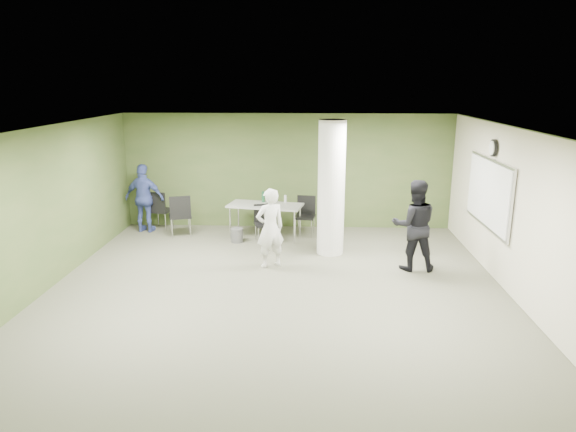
{
  "coord_description": "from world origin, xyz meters",
  "views": [
    {
      "loc": [
        0.58,
        -8.4,
        3.54
      ],
      "look_at": [
        0.15,
        1.0,
        1.06
      ],
      "focal_mm": 32.0,
      "sensor_mm": 36.0,
      "label": 1
    }
  ],
  "objects_px": {
    "man_blue": "(145,198)",
    "man_black": "(414,225)",
    "chair_back_left": "(159,207)",
    "folding_table": "(265,207)",
    "woman_white": "(270,228)"
  },
  "relations": [
    {
      "from": "man_blue",
      "to": "man_black",
      "type": "bearing_deg",
      "value": 167.21
    },
    {
      "from": "chair_back_left",
      "to": "folding_table",
      "type": "bearing_deg",
      "value": 179.11
    },
    {
      "from": "chair_back_left",
      "to": "woman_white",
      "type": "relative_size",
      "value": 0.61
    },
    {
      "from": "man_black",
      "to": "man_blue",
      "type": "bearing_deg",
      "value": -21.43
    },
    {
      "from": "chair_back_left",
      "to": "man_blue",
      "type": "xyz_separation_m",
      "value": [
        -0.29,
        -0.16,
        0.26
      ]
    },
    {
      "from": "man_blue",
      "to": "woman_white",
      "type": "bearing_deg",
      "value": 152.74
    },
    {
      "from": "woman_white",
      "to": "folding_table",
      "type": "bearing_deg",
      "value": -109.58
    },
    {
      "from": "chair_back_left",
      "to": "man_blue",
      "type": "distance_m",
      "value": 0.42
    },
    {
      "from": "woman_white",
      "to": "chair_back_left",
      "type": "bearing_deg",
      "value": -67.56
    },
    {
      "from": "man_black",
      "to": "woman_white",
      "type": "bearing_deg",
      "value": -0.54
    },
    {
      "from": "woman_white",
      "to": "man_blue",
      "type": "xyz_separation_m",
      "value": [
        -3.2,
        2.29,
        0.04
      ]
    },
    {
      "from": "folding_table",
      "to": "woman_white",
      "type": "xyz_separation_m",
      "value": [
        0.26,
        -1.91,
        0.04
      ]
    },
    {
      "from": "folding_table",
      "to": "chair_back_left",
      "type": "distance_m",
      "value": 2.71
    },
    {
      "from": "chair_back_left",
      "to": "woman_white",
      "type": "xyz_separation_m",
      "value": [
        2.91,
        -2.46,
        0.22
      ]
    },
    {
      "from": "folding_table",
      "to": "chair_back_left",
      "type": "bearing_deg",
      "value": 179.18
    }
  ]
}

